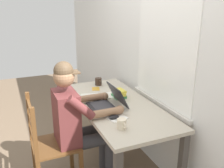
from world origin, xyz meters
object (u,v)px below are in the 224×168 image
(computer_mouse, at_px, (114,117))
(desk, at_px, (115,111))
(book_stack_main, at_px, (119,94))
(coffee_mug_white, at_px, (122,124))
(seated_person, at_px, (78,118))
(coffee_mug_dark, at_px, (98,82))
(landscape_photo_print, at_px, (96,89))
(laptop, at_px, (108,102))
(wooden_chair, at_px, (49,145))

(computer_mouse, bearing_deg, desk, 153.82)
(desk, height_order, book_stack_main, book_stack_main)
(coffee_mug_white, bearing_deg, book_stack_main, 156.94)
(seated_person, relative_size, book_stack_main, 6.78)
(coffee_mug_dark, bearing_deg, computer_mouse, -12.27)
(seated_person, bearing_deg, landscape_photo_print, 145.87)
(coffee_mug_dark, bearing_deg, laptop, -12.38)
(computer_mouse, xyz_separation_m, book_stack_main, (-0.47, 0.27, 0.03))
(seated_person, height_order, computer_mouse, seated_person)
(laptop, distance_m, book_stack_main, 0.29)
(computer_mouse, bearing_deg, landscape_photo_print, 171.27)
(seated_person, relative_size, laptop, 3.76)
(book_stack_main, bearing_deg, coffee_mug_white, -23.06)
(computer_mouse, bearing_deg, coffee_mug_white, -3.74)
(wooden_chair, xyz_separation_m, computer_mouse, (0.25, 0.55, 0.29))
(book_stack_main, bearing_deg, desk, -38.14)
(wooden_chair, bearing_deg, coffee_mug_dark, 132.94)
(laptop, xyz_separation_m, book_stack_main, (-0.20, 0.21, -0.01))
(seated_person, relative_size, computer_mouse, 12.53)
(wooden_chair, relative_size, landscape_photo_print, 7.29)
(desk, height_order, coffee_mug_dark, coffee_mug_dark)
(wooden_chair, relative_size, laptop, 2.85)
(computer_mouse, relative_size, coffee_mug_dark, 0.82)
(landscape_photo_print, bearing_deg, book_stack_main, 38.12)
(laptop, bearing_deg, landscape_photo_print, 172.83)
(desk, distance_m, laptop, 0.19)
(seated_person, bearing_deg, coffee_mug_white, 29.78)
(desk, bearing_deg, book_stack_main, 141.86)
(computer_mouse, bearing_deg, laptop, 168.02)
(coffee_mug_white, xyz_separation_m, book_stack_main, (-0.66, 0.28, 0.00))
(book_stack_main, bearing_deg, coffee_mug_dark, -172.99)
(seated_person, bearing_deg, laptop, 92.75)
(seated_person, distance_m, coffee_mug_white, 0.52)
(computer_mouse, height_order, coffee_mug_white, coffee_mug_white)
(coffee_mug_white, height_order, coffee_mug_dark, coffee_mug_dark)
(desk, bearing_deg, landscape_photo_print, -175.61)
(coffee_mug_dark, bearing_deg, landscape_photo_print, -33.39)
(seated_person, xyz_separation_m, computer_mouse, (0.25, 0.27, 0.07))
(seated_person, height_order, wooden_chair, seated_person)
(laptop, distance_m, coffee_mug_white, 0.46)
(computer_mouse, bearing_deg, wooden_chair, -114.78)
(wooden_chair, bearing_deg, landscape_photo_print, 130.74)
(laptop, relative_size, coffee_mug_white, 2.86)
(coffee_mug_white, bearing_deg, wooden_chair, -129.67)
(laptop, height_order, landscape_photo_print, laptop)
(coffee_mug_white, bearing_deg, computer_mouse, 176.26)
(wooden_chair, height_order, book_stack_main, wooden_chair)
(wooden_chair, height_order, computer_mouse, wooden_chair)
(coffee_mug_white, xyz_separation_m, landscape_photo_print, (-1.02, 0.14, -0.04))
(seated_person, bearing_deg, coffee_mug_dark, 146.00)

